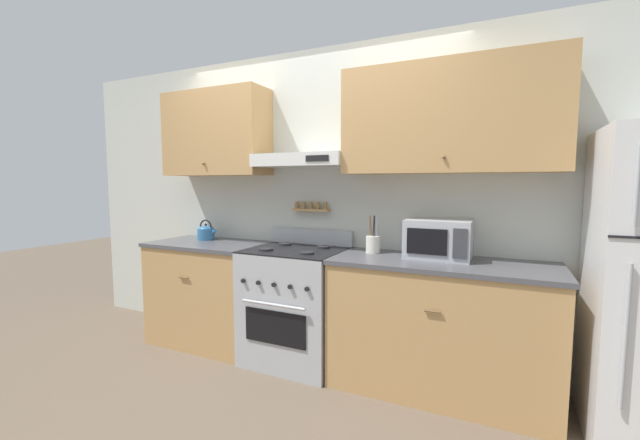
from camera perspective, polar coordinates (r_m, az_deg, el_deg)
The scene contains 8 objects.
ground_plane at distance 3.16m, azimuth -6.41°, elevation -21.69°, with size 16.00×16.00×0.00m, color brown.
wall_back at distance 3.29m, azimuth 0.37°, elevation 6.42°, with size 5.20×0.46×2.55m.
counter_left at distance 3.74m, azimuth -15.70°, elevation -10.02°, with size 1.03×0.64×0.91m.
counter_right at distance 2.91m, azimuth 17.01°, elevation -14.56°, with size 1.49×0.64×0.91m.
stove_range at distance 3.23m, azimuth -3.58°, elevation -12.18°, with size 0.75×0.66×1.04m.
tea_kettle at distance 3.80m, azimuth -16.24°, elevation -1.70°, with size 0.20×0.16×0.19m.
microwave at distance 2.90m, azimuth 16.93°, elevation -2.59°, with size 0.44×0.38×0.27m.
utensil_crock at distance 3.00m, azimuth 7.71°, elevation -3.38°, with size 0.11×0.11×0.28m.
Camera 1 is at (1.49, -2.39, 1.44)m, focal length 22.00 mm.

